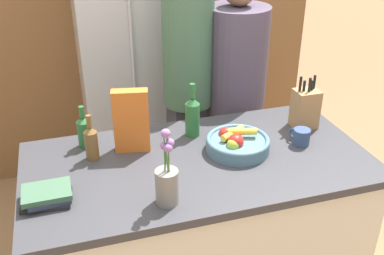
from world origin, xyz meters
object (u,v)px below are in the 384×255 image
refrigerator (134,61)px  bottle_oil (84,131)px  book_stack (47,196)px  coffee_mug (301,137)px  fruit_bowl (237,143)px  bottle_vinegar (91,142)px  bottle_wine (192,115)px  person_at_sink (188,77)px  knife_block (305,108)px  flower_vase (167,181)px  cereal_box (131,121)px  person_in_blue (235,92)px

refrigerator → bottle_oil: (-0.43, -0.97, 0.01)m
book_stack → coffee_mug: bearing=5.6°
book_stack → bottle_oil: 0.46m
fruit_bowl → bottle_vinegar: bottle_vinegar is taller
bottle_wine → person_at_sink: person_at_sink is taller
knife_block → coffee_mug: 0.21m
coffee_mug → bottle_wine: (-0.49, 0.25, 0.07)m
knife_block → flower_vase: bearing=-153.4°
book_stack → fruit_bowl: bearing=9.8°
flower_vase → coffee_mug: (0.76, 0.27, -0.06)m
cereal_box → bottle_wine: size_ratio=1.10×
refrigerator → person_at_sink: 0.60m
refrigerator → cereal_box: 1.10m
refrigerator → person_at_sink: bearing=-66.8°
flower_vase → person_in_blue: person_in_blue is taller
flower_vase → bottle_oil: bearing=116.3°
cereal_box → bottle_wine: (0.32, 0.06, -0.04)m
cereal_box → bottle_vinegar: size_ratio=1.38×
bottle_vinegar → flower_vase: bearing=-59.3°
bottle_wine → person_in_blue: person_in_blue is taller
bottle_vinegar → bottle_oil: bearing=99.5°
flower_vase → person_at_sink: bearing=68.8°
coffee_mug → bottle_wine: size_ratio=0.39×
book_stack → bottle_vinegar: (0.21, 0.29, 0.06)m
flower_vase → bottle_wine: size_ratio=1.20×
bottle_vinegar → bottle_wine: size_ratio=0.80×
fruit_bowl → person_at_sink: (-0.05, 0.68, 0.09)m
flower_vase → bottle_vinegar: bearing=120.7°
flower_vase → book_stack: flower_vase is taller
refrigerator → bottle_wine: bearing=-83.3°
knife_block → fruit_bowl: bearing=-163.0°
flower_vase → person_at_sink: person_at_sink is taller
fruit_bowl → cereal_box: size_ratio=0.99×
bottle_oil → bottle_wine: size_ratio=0.76×
knife_block → person_at_sink: (-0.49, 0.55, 0.02)m
bottle_vinegar → bottle_wine: (0.52, 0.08, 0.02)m
knife_block → person_in_blue: (-0.19, 0.52, -0.10)m
flower_vase → person_at_sink: size_ratio=0.19×
book_stack → bottle_wine: bottle_wine is taller
flower_vase → book_stack: (-0.47, 0.15, -0.08)m
cereal_box → bottle_oil: cereal_box is taller
bottle_oil → person_at_sink: 0.78m
knife_block → book_stack: size_ratio=1.37×
coffee_mug → person_in_blue: person_in_blue is taller
refrigerator → person_in_blue: refrigerator is taller
flower_vase → bottle_vinegar: 0.50m
refrigerator → coffee_mug: bearing=-64.1°
fruit_bowl → bottle_wine: size_ratio=1.08×
knife_block → bottle_wine: knife_block is taller
coffee_mug → bottle_vinegar: (-1.02, 0.17, 0.05)m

